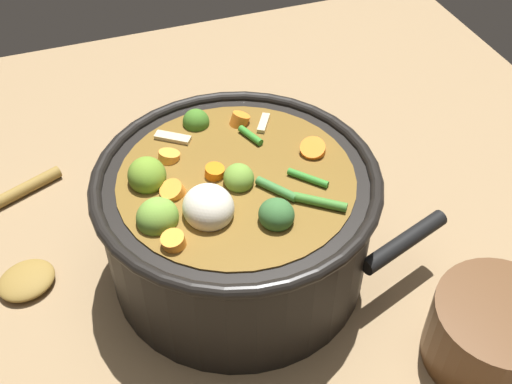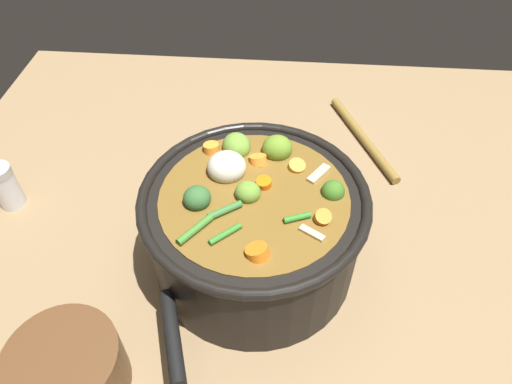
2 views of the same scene
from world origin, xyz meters
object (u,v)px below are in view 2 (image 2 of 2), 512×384
Objects in this scene: wooden_spoon at (329,145)px; small_saucepan at (72,370)px; salt_shaker at (5,186)px; cooking_pot at (254,227)px.

small_saucepan is (0.30, 0.45, 0.03)m from wooden_spoon.
wooden_spoon is at bearing -161.10° from salt_shaker.
cooking_pot is 0.41m from salt_shaker.
cooking_pot is at bearing 66.11° from wooden_spoon.
cooking_pot reaches higher than salt_shaker.
wooden_spoon is 1.10× the size of small_saucepan.
salt_shaker is 0.34m from small_saucepan.
small_saucepan is (-0.21, 0.28, 0.00)m from salt_shaker.
cooking_pot is 0.29m from wooden_spoon.
salt_shaker is (0.40, -0.08, -0.04)m from cooking_pot.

